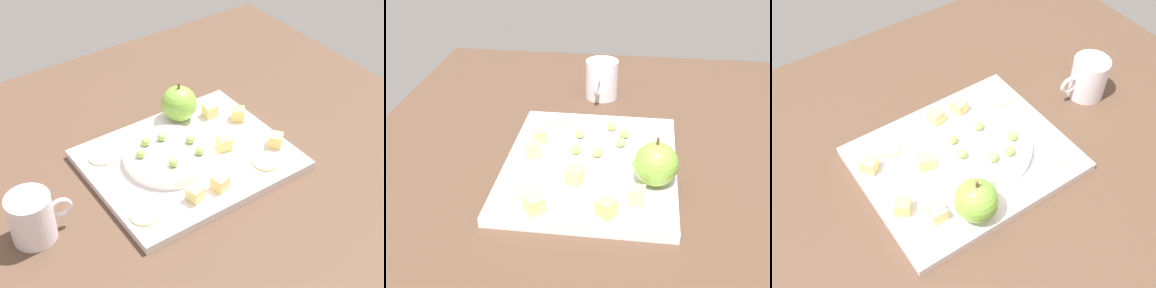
% 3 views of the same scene
% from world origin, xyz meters
% --- Properties ---
extents(table, '(1.13, 0.93, 0.05)m').
position_xyz_m(table, '(0.00, 0.00, 0.02)').
color(table, '#51392A').
rests_on(table, ground).
extents(platter, '(0.37, 0.30, 0.02)m').
position_xyz_m(platter, '(-0.03, 0.01, 0.06)').
color(platter, white).
rests_on(platter, table).
extents(serving_dish, '(0.17, 0.17, 0.02)m').
position_xyz_m(serving_dish, '(0.01, 0.00, 0.08)').
color(serving_dish, white).
rests_on(serving_dish, platter).
extents(apple_whole, '(0.07, 0.07, 0.07)m').
position_xyz_m(apple_whole, '(-0.08, -0.10, 0.10)').
color(apple_whole, '#7BB13E').
rests_on(apple_whole, platter).
extents(apple_stem, '(0.01, 0.01, 0.01)m').
position_xyz_m(apple_stem, '(-0.08, -0.10, 0.14)').
color(apple_stem, brown).
rests_on(apple_stem, apple_whole).
extents(cheese_cube_0, '(0.04, 0.04, 0.03)m').
position_xyz_m(cheese_cube_0, '(-0.18, -0.03, 0.08)').
color(cheese_cube_0, '#ECC966').
rests_on(cheese_cube_0, platter).
extents(cheese_cube_1, '(0.03, 0.03, 0.03)m').
position_xyz_m(cheese_cube_1, '(0.03, 0.11, 0.08)').
color(cheese_cube_1, '#E2D275').
rests_on(cheese_cube_1, platter).
extents(cheese_cube_2, '(0.03, 0.03, 0.03)m').
position_xyz_m(cheese_cube_2, '(-0.10, 0.03, 0.08)').
color(cheese_cube_2, '#E4D26D').
rests_on(cheese_cube_2, platter).
extents(cheese_cube_3, '(0.03, 0.03, 0.03)m').
position_xyz_m(cheese_cube_3, '(-0.02, 0.12, 0.08)').
color(cheese_cube_3, '#F2C570').
rests_on(cheese_cube_3, platter).
extents(cheese_cube_4, '(0.04, 0.04, 0.03)m').
position_xyz_m(cheese_cube_4, '(-0.18, 0.08, 0.08)').
color(cheese_cube_4, '#F1D074').
rests_on(cheese_cube_4, platter).
extents(cheese_cube_5, '(0.03, 0.03, 0.03)m').
position_xyz_m(cheese_cube_5, '(-0.14, -0.07, 0.08)').
color(cheese_cube_5, '#E6CA77').
rests_on(cheese_cube_5, platter).
extents(cracker_0, '(0.05, 0.05, 0.00)m').
position_xyz_m(cracker_0, '(0.12, 0.10, 0.07)').
color(cracker_0, '#DCC17C').
rests_on(cracker_0, platter).
extents(cracker_1, '(0.05, 0.05, 0.00)m').
position_xyz_m(cracker_1, '(-0.13, 0.11, 0.07)').
color(cracker_1, '#D8C47C').
rests_on(cracker_1, platter).
extents(cracker_2, '(0.05, 0.05, 0.00)m').
position_xyz_m(cracker_2, '(0.11, -0.08, 0.07)').
color(cracker_2, '#E2B38C').
rests_on(cracker_2, platter).
extents(grape_0, '(0.02, 0.02, 0.02)m').
position_xyz_m(grape_0, '(0.03, -0.04, 0.09)').
color(grape_0, '#90B04F').
rests_on(grape_0, serving_dish).
extents(grape_1, '(0.02, 0.02, 0.02)m').
position_xyz_m(grape_1, '(-0.04, 0.04, 0.09)').
color(grape_1, '#9BBB5C').
rests_on(grape_1, serving_dish).
extents(grape_2, '(0.02, 0.02, 0.02)m').
position_xyz_m(grape_2, '(0.06, -0.02, 0.09)').
color(grape_2, '#9AB355').
rests_on(grape_2, serving_dish).
extents(grape_3, '(0.02, 0.02, 0.02)m').
position_xyz_m(grape_3, '(-0.04, 0.00, 0.09)').
color(grape_3, '#98B15A').
rests_on(grape_3, serving_dish).
extents(grape_4, '(0.02, 0.02, 0.02)m').
position_xyz_m(grape_4, '(0.02, 0.04, 0.09)').
color(grape_4, '#97AF58').
rests_on(grape_4, serving_dish).
extents(grape_5, '(0.02, 0.02, 0.02)m').
position_xyz_m(grape_5, '(-0.00, -0.04, 0.09)').
color(grape_5, '#8BB05E').
rests_on(grape_5, serving_dish).
extents(cup, '(0.11, 0.07, 0.09)m').
position_xyz_m(cup, '(0.28, 0.02, 0.09)').
color(cup, silver).
rests_on(cup, table).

